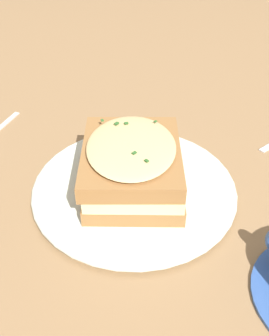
{
  "coord_description": "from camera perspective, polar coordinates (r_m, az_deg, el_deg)",
  "views": [
    {
      "loc": [
        0.0,
        0.34,
        0.34
      ],
      "look_at": [
        -0.02,
        -0.03,
        0.04
      ],
      "focal_mm": 42.0,
      "sensor_mm": 36.0,
      "label": 1
    }
  ],
  "objects": [
    {
      "name": "dinner_plate",
      "position": [
        0.5,
        -0.0,
        -2.96
      ],
      "size": [
        0.26,
        0.26,
        0.01
      ],
      "color": "silver",
      "rests_on": "ground_plane"
    },
    {
      "name": "sandwich",
      "position": [
        0.47,
        -0.18,
        0.4
      ],
      "size": [
        0.13,
        0.15,
        0.07
      ],
      "rotation": [
        0.0,
        0.0,
        1.5
      ],
      "color": "olive",
      "rests_on": "dinner_plate"
    },
    {
      "name": "ground_plane",
      "position": [
        0.48,
        -2.15,
        -6.0
      ],
      "size": [
        2.4,
        2.4,
        0.0
      ],
      "primitive_type": "plane",
      "color": "olive"
    }
  ]
}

